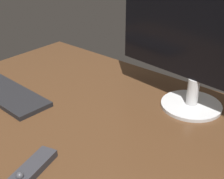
# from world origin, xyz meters

# --- Properties ---
(desk) EXTENTS (1.40, 0.84, 0.02)m
(desk) POSITION_xyz_m (0.00, 0.00, 0.01)
(desk) COLOR #4C301C
(desk) RESTS_ON ground
(monitor) EXTENTS (0.62, 0.21, 0.46)m
(monitor) POSITION_xyz_m (0.18, 0.25, 0.27)
(monitor) COLOR silver
(monitor) RESTS_ON desk
(keyboard) EXTENTS (0.39, 0.15, 0.02)m
(keyboard) POSITION_xyz_m (-0.38, -0.12, 0.03)
(keyboard) COLOR black
(keyboard) RESTS_ON desk
(media_remote) EXTENTS (0.09, 0.18, 0.03)m
(media_remote) POSITION_xyz_m (0.03, -0.32, 0.03)
(media_remote) COLOR #2D2D33
(media_remote) RESTS_ON desk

